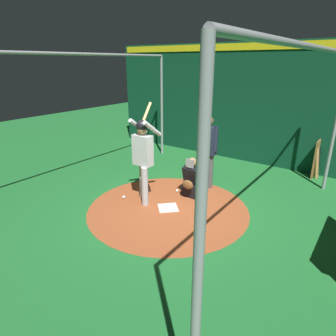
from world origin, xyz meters
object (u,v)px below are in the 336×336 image
Objects in this scene: baseball_0 at (177,191)px; baseball_2 at (196,190)px; home_plate at (168,208)px; batter at (143,153)px; bat_rack at (317,160)px; baseball_1 at (124,197)px; umpire at (208,148)px; catcher at (192,181)px.

baseball_0 and baseball_2 have the same top height.
batter reaches higher than home_plate.
home_plate is 0.87m from baseball_0.
home_plate is at bearing -29.05° from bat_rack.
batter is 30.01× the size of baseball_1.
baseball_1 reaches higher than home_plate.
umpire is 24.67× the size of baseball_1.
bat_rack reaches higher than catcher.
bat_rack is (-3.12, 2.13, 0.11)m from catcher.
umpire is 24.67× the size of baseball_0.
home_plate is at bearing 20.97° from baseball_0.
baseball_2 is (-1.33, 1.18, 0.00)m from baseball_1.
catcher is at bearing 6.57° from baseball_2.
bat_rack is 14.20× the size of baseball_1.
bat_rack is at bearing 144.56° from batter.
bat_rack is 14.20× the size of baseball_0.
batter is at bearing -31.58° from baseball_2.
catcher reaches higher than baseball_1.
catcher is 3.78m from bat_rack.
catcher is 0.94m from umpire.
bat_rack is at bearing 143.13° from baseball_2.
catcher is 13.10× the size of baseball_0.
batter is 2.29× the size of catcher.
umpire is at bearing 173.91° from baseball_2.
home_plate is at bearing -5.26° from catcher.
baseball_0 is (0.72, -0.41, -0.99)m from umpire.
batter is at bearing 112.19° from baseball_1.
baseball_2 reaches higher than home_plate.
umpire is at bearing 178.46° from catcher.
home_plate is 1.85m from umpire.
home_plate is at bearing -3.63° from umpire.
umpire is 1.08m from baseball_2.
umpire is at bearing 176.37° from home_plate.
batter is 30.01× the size of baseball_2.
catcher is (-0.86, 0.08, 0.37)m from home_plate.
bat_rack is 5.40m from baseball_1.
umpire reaches higher than bat_rack.
baseball_0 is at bearing 141.98° from baseball_1.
home_plate is at bearing 93.43° from batter.
batter reaches higher than baseball_0.
catcher is 1.66m from baseball_1.
baseball_0 is at bearing -51.08° from baseball_2.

